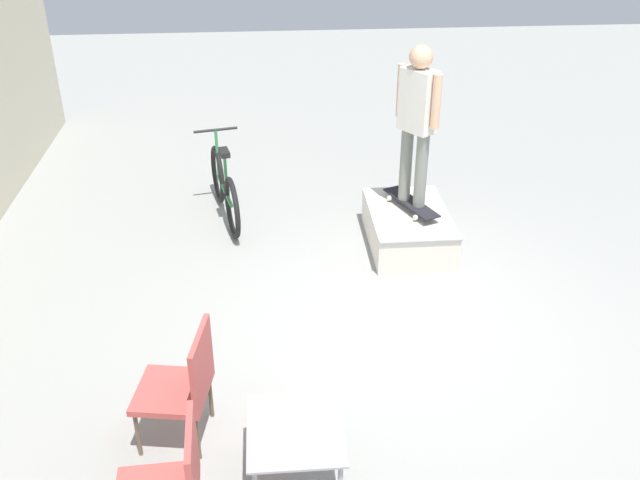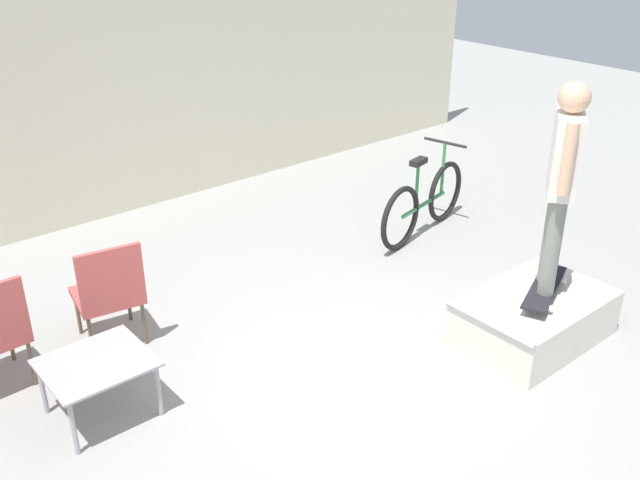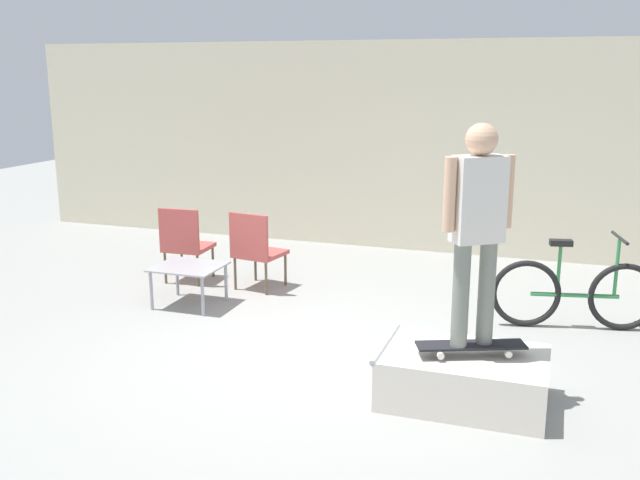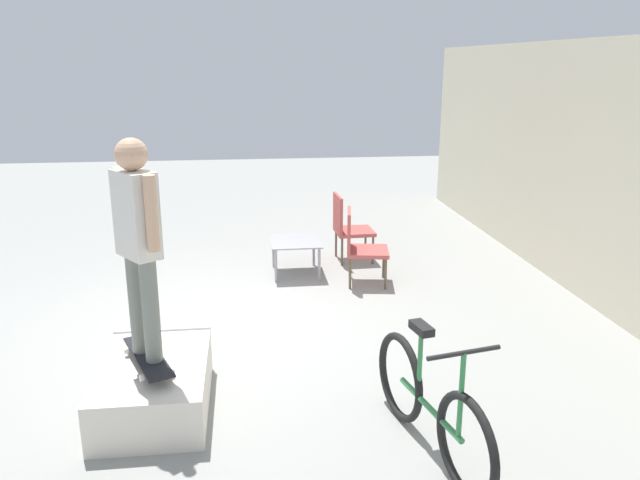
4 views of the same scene
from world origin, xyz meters
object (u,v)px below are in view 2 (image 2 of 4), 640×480
skateboard_on_ramp (544,287)px  coffee_table (97,368)px  bicycle (424,202)px  person_skater (563,172)px  skate_ramp_box (534,317)px  patio_chair_right (109,290)px

skateboard_on_ramp → coffee_table: bearing=134.2°
skateboard_on_ramp → bicycle: 2.21m
skateboard_on_ramp → bicycle: size_ratio=0.53×
person_skater → bicycle: (0.79, 2.07, -1.13)m
skateboard_on_ramp → person_skater: person_skater is taller
skate_ramp_box → skateboard_on_ramp: size_ratio=1.52×
patio_chair_right → bicycle: bicycle is taller
skateboard_on_ramp → patio_chair_right: 3.59m
skateboard_on_ramp → bicycle: (0.79, 2.07, -0.11)m
skateboard_on_ramp → bicycle: bearing=47.0°
skate_ramp_box → person_skater: (0.05, -0.03, 1.31)m
person_skater → skate_ramp_box: bearing=117.0°
skate_ramp_box → person_skater: size_ratio=0.77×
skateboard_on_ramp → skate_ramp_box: bearing=130.7°
patio_chair_right → skateboard_on_ramp: bearing=151.1°
skate_ramp_box → person_skater: 1.31m
bicycle → person_skater: bearing=-122.9°
skate_ramp_box → coffee_table: bearing=156.4°
patio_chair_right → bicycle: size_ratio=0.58×
person_skater → bicycle: bearing=33.3°
skate_ramp_box → skateboard_on_ramp: (0.05, -0.03, 0.29)m
person_skater → patio_chair_right: bearing=105.9°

